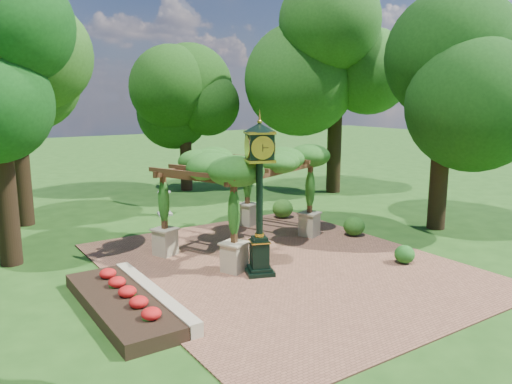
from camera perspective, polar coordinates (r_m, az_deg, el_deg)
ground at (r=15.60m, az=5.18°, el=-9.41°), size 120.00×120.00×0.00m
brick_plaza at (r=16.34m, az=2.95°, el=-8.36°), size 10.00×12.00×0.04m
border_wall at (r=13.74m, az=-11.63°, el=-11.55°), size 0.35×5.00×0.40m
flower_bed at (r=13.47m, az=-15.25°, el=-12.28°), size 1.50×5.00×0.36m
pedestal_clock at (r=14.80m, az=0.41°, el=0.82°), size 1.19×1.19×4.70m
pergola at (r=17.84m, az=-1.66°, el=2.96°), size 6.62×5.43×3.59m
sundial at (r=23.44m, az=-10.41°, el=-1.44°), size 0.73×0.73×1.11m
shrub_front at (r=17.07m, az=16.62°, el=-6.84°), size 0.83×0.83×0.59m
shrub_mid at (r=19.91m, az=11.15°, el=-3.85°), size 0.88×0.88×0.75m
shrub_back at (r=22.44m, az=3.07°, el=-1.89°), size 0.94×0.94×0.84m
tree_west_far at (r=22.96m, az=-25.91°, el=10.53°), size 3.91×3.91×8.33m
tree_north at (r=29.19m, az=-8.16°, el=9.95°), size 4.64×4.64×7.28m
tree_east_far at (r=28.74m, az=9.23°, el=15.29°), size 5.71×5.71×11.20m
tree_east_near at (r=21.52m, az=20.89°, el=12.39°), size 5.24×5.24×9.06m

